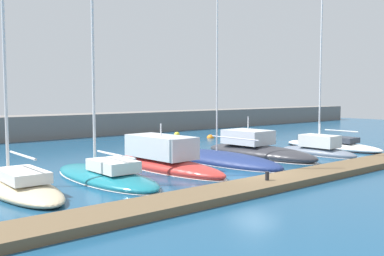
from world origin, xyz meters
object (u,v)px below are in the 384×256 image
(sailboat_teal_third, at_px, (106,174))
(motorboat_slate_seventh, at_px, (318,149))
(motorboat_charcoal_sixth, at_px, (257,150))
(mooring_buoy_yellow, at_px, (177,135))
(sailboat_navy_fifth, at_px, (221,160))
(sailboat_sand_second, at_px, (17,184))
(mooring_buoy_orange, at_px, (210,138))
(motorboat_red_fourth, at_px, (164,159))
(sailboat_white_eighth, at_px, (333,145))
(dock_bollard, at_px, (267,176))

(sailboat_teal_third, relative_size, motorboat_slate_seventh, 2.89)
(sailboat_teal_third, distance_m, motorboat_charcoal_sixth, 13.15)
(sailboat_teal_third, bearing_deg, mooring_buoy_yellow, -46.37)
(sailboat_navy_fifth, relative_size, motorboat_slate_seventh, 3.25)
(sailboat_sand_second, distance_m, sailboat_teal_third, 4.69)
(sailboat_sand_second, xyz_separation_m, sailboat_navy_fifth, (13.77, 0.08, -0.16))
(mooring_buoy_orange, bearing_deg, sailboat_teal_third, -146.58)
(sailboat_navy_fifth, height_order, motorboat_charcoal_sixth, sailboat_navy_fifth)
(sailboat_teal_third, xyz_separation_m, mooring_buoy_orange, (19.85, 13.10, -0.33))
(motorboat_red_fourth, height_order, motorboat_slate_seventh, motorboat_red_fourth)
(motorboat_slate_seventh, bearing_deg, sailboat_white_eighth, -73.82)
(mooring_buoy_orange, bearing_deg, sailboat_white_eighth, -82.28)
(sailboat_white_eighth, xyz_separation_m, mooring_buoy_orange, (-1.83, 13.50, -0.34))
(motorboat_charcoal_sixth, height_order, mooring_buoy_yellow, motorboat_charcoal_sixth)
(sailboat_navy_fifth, bearing_deg, mooring_buoy_orange, -41.96)
(motorboat_red_fourth, distance_m, dock_bollard, 7.67)
(motorboat_charcoal_sixth, bearing_deg, mooring_buoy_yellow, -22.22)
(sailboat_teal_third, xyz_separation_m, motorboat_red_fourth, (4.43, 0.63, 0.30))
(sailboat_teal_third, bearing_deg, mooring_buoy_orange, -56.36)
(dock_bollard, bearing_deg, motorboat_red_fourth, 96.33)
(sailboat_sand_second, xyz_separation_m, sailboat_white_eighth, (26.37, -0.64, -0.03))
(motorboat_red_fourth, height_order, mooring_buoy_orange, motorboat_red_fourth)
(sailboat_teal_third, distance_m, mooring_buoy_yellow, 26.91)
(sailboat_sand_second, xyz_separation_m, motorboat_charcoal_sixth, (17.82, 0.40, 0.15))
(sailboat_sand_second, bearing_deg, motorboat_red_fourth, -86.97)
(motorboat_charcoal_sixth, relative_size, sailboat_white_eighth, 0.62)
(sailboat_white_eighth, bearing_deg, motorboat_red_fourth, 86.29)
(sailboat_white_eighth, distance_m, mooring_buoy_yellow, 19.02)
(motorboat_charcoal_sixth, height_order, motorboat_slate_seventh, motorboat_charcoal_sixth)
(motorboat_red_fourth, bearing_deg, sailboat_teal_third, 94.91)
(sailboat_white_eighth, height_order, mooring_buoy_yellow, sailboat_white_eighth)
(sailboat_navy_fifth, relative_size, dock_bollard, 48.70)
(motorboat_charcoal_sixth, xyz_separation_m, mooring_buoy_orange, (6.72, 12.46, -0.52))
(mooring_buoy_orange, bearing_deg, motorboat_slate_seventh, -98.96)
(sailboat_navy_fifth, relative_size, motorboat_charcoal_sixth, 2.13)
(sailboat_sand_second, xyz_separation_m, mooring_buoy_orange, (24.54, 12.87, -0.37))
(sailboat_teal_third, distance_m, sailboat_navy_fifth, 9.10)
(sailboat_sand_second, xyz_separation_m, motorboat_red_fourth, (9.11, 0.39, 0.26))
(sailboat_teal_third, distance_m, dock_bollard, 8.77)
(motorboat_charcoal_sixth, xyz_separation_m, sailboat_white_eighth, (8.55, -1.04, -0.18))
(sailboat_teal_third, bearing_deg, sailboat_sand_second, 87.32)
(motorboat_slate_seventh, bearing_deg, sailboat_navy_fifth, 74.88)
(motorboat_charcoal_sixth, relative_size, dock_bollard, 22.90)
(sailboat_sand_second, height_order, sailboat_teal_third, sailboat_teal_third)
(sailboat_sand_second, distance_m, motorboat_charcoal_sixth, 17.82)
(motorboat_slate_seventh, bearing_deg, sailboat_teal_third, 82.88)
(mooring_buoy_orange, bearing_deg, sailboat_navy_fifth, -130.09)
(sailboat_navy_fifth, distance_m, motorboat_slate_seventh, 8.67)
(motorboat_red_fourth, bearing_deg, mooring_buoy_orange, -54.17)
(sailboat_navy_fifth, xyz_separation_m, mooring_buoy_yellow, (10.46, 18.18, -0.22))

